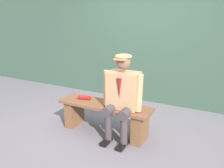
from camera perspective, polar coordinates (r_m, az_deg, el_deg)
The scene contains 5 objects.
ground_plane at distance 3.97m, azimuth -1.70°, elevation -11.52°, with size 30.00×30.00×0.00m, color slate.
bench at distance 3.83m, azimuth -1.73°, elevation -7.38°, with size 1.53×0.44×0.49m.
seated_man at distance 3.50m, azimuth 2.45°, elevation -2.22°, with size 0.64×0.57×1.32m.
rolled_magazine at distance 3.98m, azimuth -6.73°, elevation -3.26°, with size 0.07×0.07×0.21m, color #B21E1E.
stadium_wall at distance 5.23m, azimuth 8.27°, elevation 8.42°, with size 12.00×0.24×2.30m, color #3E5C49.
Camera 1 is at (-1.75, 3.05, 1.85)m, focal length 37.75 mm.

